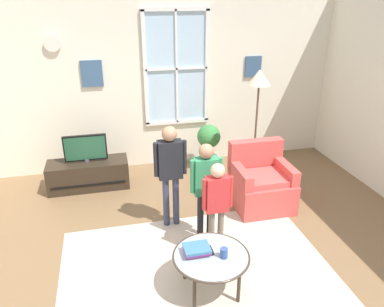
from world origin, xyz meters
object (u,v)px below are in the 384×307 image
at_px(potted_plant_by_window, 209,143).
at_px(floor_lamp, 259,90).
at_px(remote_near_books, 207,251).
at_px(cup, 224,253).
at_px(person_red_shirt, 217,199).
at_px(tv_stand, 89,174).
at_px(book_stack, 197,250).
at_px(remote_near_cup, 210,250).
at_px(person_black_shirt, 170,165).
at_px(television, 85,148).
at_px(person_green_shirt, 206,182).
at_px(armchair, 261,184).
at_px(coffee_table, 211,258).

height_order(potted_plant_by_window, floor_lamp, floor_lamp).
relative_size(remote_near_books, potted_plant_by_window, 0.18).
relative_size(potted_plant_by_window, floor_lamp, 0.44).
distance_m(cup, person_red_shirt, 0.65).
xyz_separation_m(tv_stand, person_red_shirt, (1.42, -1.96, 0.49)).
relative_size(book_stack, floor_lamp, 0.14).
distance_m(remote_near_cup, person_red_shirt, 0.59).
height_order(person_red_shirt, floor_lamp, floor_lamp).
bearing_deg(person_black_shirt, remote_near_books, -83.26).
bearing_deg(television, person_red_shirt, -54.00).
bearing_deg(tv_stand, book_stack, -66.22).
bearing_deg(remote_near_books, potted_plant_by_window, 73.90).
bearing_deg(tv_stand, television, -90.00).
relative_size(person_green_shirt, potted_plant_by_window, 1.60).
bearing_deg(tv_stand, cup, -62.73).
distance_m(television, person_green_shirt, 2.16).
height_order(armchair, person_green_shirt, person_green_shirt).
height_order(person_black_shirt, person_red_shirt, person_black_shirt).
bearing_deg(cup, television, 117.29).
bearing_deg(person_red_shirt, person_green_shirt, 98.81).
relative_size(remote_near_books, remote_near_cup, 1.00).
relative_size(remote_near_books, floor_lamp, 0.08).
relative_size(television, cup, 6.15).
height_order(remote_near_books, person_green_shirt, person_green_shirt).
xyz_separation_m(remote_near_books, floor_lamp, (1.29, 1.99, 1.05)).
relative_size(book_stack, person_green_shirt, 0.20).
xyz_separation_m(armchair, remote_near_cup, (-1.11, -1.36, 0.11)).
relative_size(cup, remote_near_cup, 0.72).
distance_m(television, book_stack, 2.68).
bearing_deg(floor_lamp, book_stack, -124.76).
height_order(tv_stand, television, television).
bearing_deg(armchair, potted_plant_by_window, 106.43).
xyz_separation_m(book_stack, cup, (0.24, -0.10, 0.00)).
xyz_separation_m(television, floor_lamp, (2.47, -0.44, 0.84)).
distance_m(remote_near_cup, person_black_shirt, 1.25).
bearing_deg(coffee_table, person_red_shirt, 68.42).
bearing_deg(cup, remote_near_cup, 130.59).
bearing_deg(television, remote_near_cup, -63.44).
xyz_separation_m(remote_near_books, person_green_shirt, (0.20, 0.77, 0.34)).
relative_size(remote_near_cup, person_red_shirt, 0.12).
distance_m(armchair, floor_lamp, 1.32).
height_order(tv_stand, book_stack, book_stack).
distance_m(armchair, remote_near_books, 1.79).
height_order(armchair, cup, armchair).
bearing_deg(coffee_table, television, 115.80).
bearing_deg(person_green_shirt, coffee_table, -101.42).
bearing_deg(person_black_shirt, book_stack, -88.08).
distance_m(coffee_table, book_stack, 0.16).
relative_size(remote_near_books, person_black_shirt, 0.11).
bearing_deg(floor_lamp, television, 169.84).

